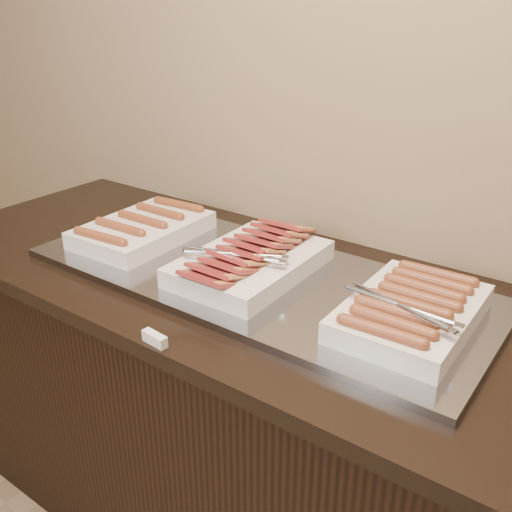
% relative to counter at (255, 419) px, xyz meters
% --- Properties ---
extents(counter, '(2.06, 0.76, 0.90)m').
position_rel_counter_xyz_m(counter, '(0.00, 0.00, 0.00)').
color(counter, black).
rests_on(counter, ground).
extents(warming_tray, '(1.20, 0.50, 0.02)m').
position_rel_counter_xyz_m(warming_tray, '(-0.00, 0.00, 0.46)').
color(warming_tray, gray).
rests_on(warming_tray, counter).
extents(dish_left, '(0.26, 0.38, 0.07)m').
position_rel_counter_xyz_m(dish_left, '(-0.40, 0.00, 0.50)').
color(dish_left, silver).
rests_on(dish_left, warming_tray).
extents(dish_center, '(0.28, 0.42, 0.10)m').
position_rel_counter_xyz_m(dish_center, '(-0.01, -0.00, 0.50)').
color(dish_center, silver).
rests_on(dish_center, warming_tray).
extents(dish_right, '(0.27, 0.37, 0.08)m').
position_rel_counter_xyz_m(dish_right, '(0.41, -0.00, 0.50)').
color(dish_right, silver).
rests_on(dish_right, warming_tray).
extents(label_holder, '(0.06, 0.02, 0.02)m').
position_rel_counter_xyz_m(label_holder, '(0.00, -0.36, 0.46)').
color(label_holder, silver).
rests_on(label_holder, counter).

